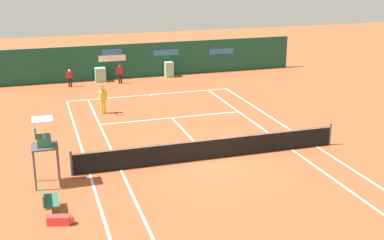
{
  "coord_description": "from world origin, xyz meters",
  "views": [
    {
      "loc": [
        -7.16,
        -19.87,
        8.51
      ],
      "look_at": [
        0.19,
        3.29,
        0.8
      ],
      "focal_mm": 48.01,
      "sensor_mm": 36.0,
      "label": 1
    }
  ],
  "objects_px": {
    "ball_kid_left_post": "(70,77)",
    "tennis_ball_by_sideline": "(163,112)",
    "ball_kid_right_post": "(120,73)",
    "player_on_baseline": "(103,97)",
    "umpire_chair": "(44,143)",
    "equipment_bag": "(62,220)",
    "player_bench": "(48,199)"
  },
  "relations": [
    {
      "from": "ball_kid_left_post",
      "to": "tennis_ball_by_sideline",
      "type": "relative_size",
      "value": 18.18
    },
    {
      "from": "ball_kid_right_post",
      "to": "ball_kid_left_post",
      "type": "bearing_deg",
      "value": 8.1
    },
    {
      "from": "tennis_ball_by_sideline",
      "to": "player_on_baseline",
      "type": "bearing_deg",
      "value": 166.89
    },
    {
      "from": "player_on_baseline",
      "to": "umpire_chair",
      "type": "bearing_deg",
      "value": 51.91
    },
    {
      "from": "umpire_chair",
      "to": "ball_kid_left_post",
      "type": "bearing_deg",
      "value": 172.06
    },
    {
      "from": "ball_kid_left_post",
      "to": "player_on_baseline",
      "type": "bearing_deg",
      "value": 110.83
    },
    {
      "from": "ball_kid_right_post",
      "to": "tennis_ball_by_sideline",
      "type": "xyz_separation_m",
      "value": [
        1.12,
        -7.75,
        -0.74
      ]
    },
    {
      "from": "umpire_chair",
      "to": "player_on_baseline",
      "type": "bearing_deg",
      "value": 158.71
    },
    {
      "from": "equipment_bag",
      "to": "ball_kid_left_post",
      "type": "xyz_separation_m",
      "value": [
        1.92,
        19.38,
        0.55
      ]
    },
    {
      "from": "umpire_chair",
      "to": "player_on_baseline",
      "type": "xyz_separation_m",
      "value": [
        3.5,
        8.98,
        -0.77
      ]
    },
    {
      "from": "umpire_chair",
      "to": "player_on_baseline",
      "type": "distance_m",
      "value": 9.67
    },
    {
      "from": "player_on_baseline",
      "to": "ball_kid_right_post",
      "type": "relative_size",
      "value": 1.37
    },
    {
      "from": "player_on_baseline",
      "to": "ball_kid_left_post",
      "type": "relative_size",
      "value": 1.48
    },
    {
      "from": "equipment_bag",
      "to": "umpire_chair",
      "type": "bearing_deg",
      "value": 95.17
    },
    {
      "from": "ball_kid_left_post",
      "to": "equipment_bag",
      "type": "bearing_deg",
      "value": 94.84
    },
    {
      "from": "player_bench",
      "to": "ball_kid_left_post",
      "type": "distance_m",
      "value": 18.5
    },
    {
      "from": "player_bench",
      "to": "tennis_ball_by_sideline",
      "type": "relative_size",
      "value": 16.94
    },
    {
      "from": "ball_kid_left_post",
      "to": "ball_kid_right_post",
      "type": "height_order",
      "value": "ball_kid_right_post"
    },
    {
      "from": "ball_kid_right_post",
      "to": "tennis_ball_by_sideline",
      "type": "relative_size",
      "value": 19.64
    },
    {
      "from": "equipment_bag",
      "to": "ball_kid_left_post",
      "type": "relative_size",
      "value": 0.73
    },
    {
      "from": "umpire_chair",
      "to": "tennis_ball_by_sideline",
      "type": "bearing_deg",
      "value": 140.27
    },
    {
      "from": "player_bench",
      "to": "player_on_baseline",
      "type": "relative_size",
      "value": 0.63
    },
    {
      "from": "player_bench",
      "to": "ball_kid_right_post",
      "type": "distance_m",
      "value": 19.24
    },
    {
      "from": "player_bench",
      "to": "player_on_baseline",
      "type": "height_order",
      "value": "player_on_baseline"
    },
    {
      "from": "ball_kid_left_post",
      "to": "ball_kid_right_post",
      "type": "distance_m",
      "value": 3.47
    },
    {
      "from": "ball_kid_right_post",
      "to": "player_bench",
      "type": "bearing_deg",
      "value": 80.74
    },
    {
      "from": "equipment_bag",
      "to": "ball_kid_right_post",
      "type": "height_order",
      "value": "ball_kid_right_post"
    },
    {
      "from": "player_bench",
      "to": "ball_kid_left_post",
      "type": "relative_size",
      "value": 0.93
    },
    {
      "from": "ball_kid_left_post",
      "to": "ball_kid_right_post",
      "type": "bearing_deg",
      "value": -169.51
    },
    {
      "from": "umpire_chair",
      "to": "equipment_bag",
      "type": "relative_size",
      "value": 2.98
    },
    {
      "from": "umpire_chair",
      "to": "player_on_baseline",
      "type": "height_order",
      "value": "umpire_chair"
    },
    {
      "from": "equipment_bag",
      "to": "ball_kid_left_post",
      "type": "bearing_deg",
      "value": 84.35
    }
  ]
}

